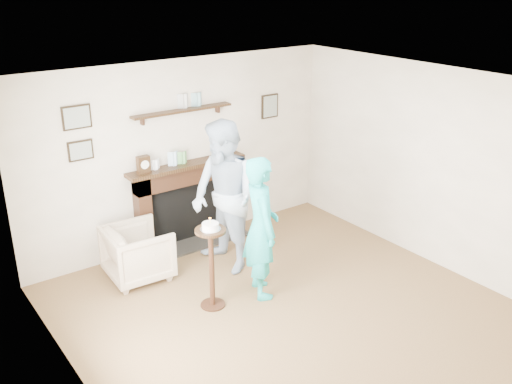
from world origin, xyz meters
TOP-DOWN VIEW (x-y plane):
  - ground at (0.00, 0.00)m, footprint 5.00×5.00m
  - room_shell at (-0.00, 0.69)m, footprint 4.54×5.02m
  - armchair at (-0.99, 1.90)m, footprint 0.77×0.75m
  - man at (0.01, 1.49)m, footprint 0.76×0.95m
  - woman at (0.01, 0.75)m, footprint 0.58×0.71m
  - pedestal_table at (-0.60, 0.83)m, footprint 0.34×0.34m

SIDE VIEW (x-z plane):
  - ground at x=0.00m, z-range 0.00..0.00m
  - armchair at x=-0.99m, z-range -0.33..0.33m
  - man at x=0.01m, z-range -0.95..0.95m
  - woman at x=0.01m, z-range -0.83..0.83m
  - pedestal_table at x=-0.60m, z-range 0.13..1.21m
  - room_shell at x=0.00m, z-range 0.36..2.88m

